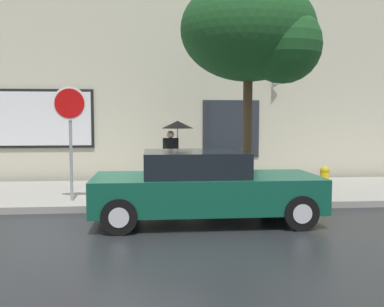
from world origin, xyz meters
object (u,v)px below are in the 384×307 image
Objects in this scene: stop_sign at (70,120)px; fire_hydrant at (324,181)px; pedestrian_with_umbrella at (175,134)px; parked_car at (204,187)px; street_tree at (255,33)px.

fire_hydrant is at bearing 2.07° from stop_sign.
fire_hydrant is 6.21m from stop_sign.
stop_sign reaches higher than pedestrian_with_umbrella.
parked_car is 3.73m from fire_hydrant.
stop_sign reaches higher than parked_car.
parked_car is at bearing -85.67° from pedestrian_with_umbrella.
stop_sign is at bearing -134.83° from pedestrian_with_umbrella.
parked_car reaches higher than fire_hydrant.
street_tree is (1.37, 1.55, 3.26)m from parked_car.
street_tree reaches higher than stop_sign.
parked_car is 3.53m from stop_sign.
pedestrian_with_umbrella is at bearing 122.53° from street_tree.
fire_hydrant is 0.27× the size of stop_sign.
stop_sign is (-6.03, -0.22, 1.48)m from fire_hydrant.
street_tree is at bearing -57.47° from pedestrian_with_umbrella.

